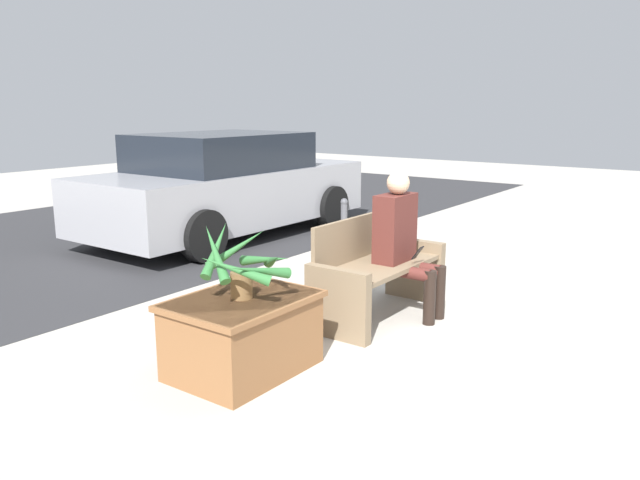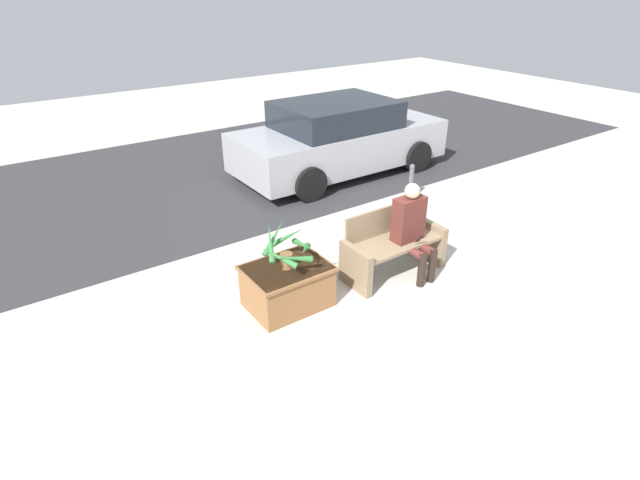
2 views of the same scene
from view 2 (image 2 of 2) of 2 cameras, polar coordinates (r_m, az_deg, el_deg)
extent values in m
plane|color=#ADA89E|center=(6.52, 11.61, -6.09)|extent=(30.00, 30.00, 0.00)
cube|color=#2D2D30|center=(10.70, -10.44, 7.91)|extent=(20.00, 6.00, 0.01)
cube|color=#7A664C|center=(6.38, 4.07, -3.28)|extent=(0.09, 0.59, 0.58)
cube|color=#7A664C|center=(7.18, 12.31, -0.08)|extent=(0.09, 0.59, 0.58)
cube|color=#7A664C|center=(6.68, 8.54, -0.31)|extent=(1.23, 0.54, 0.04)
cube|color=#7A664C|center=(6.76, 7.10, 2.18)|extent=(1.23, 0.04, 0.39)
cube|color=#51231E|center=(6.62, 10.09, 2.38)|extent=(0.42, 0.22, 0.60)
sphere|color=tan|center=(6.45, 10.50, 5.52)|extent=(0.20, 0.20, 0.20)
cylinder|color=#51231E|center=(6.59, 10.46, -1.23)|extent=(0.11, 0.41, 0.11)
cylinder|color=#51231E|center=(6.72, 11.61, -0.77)|extent=(0.11, 0.41, 0.11)
cylinder|color=black|center=(6.57, 11.55, -3.37)|extent=(0.10, 0.10, 0.47)
cylinder|color=black|center=(6.69, 12.69, -2.87)|extent=(0.10, 0.10, 0.47)
cube|color=black|center=(6.56, 11.34, 0.13)|extent=(0.07, 0.09, 0.12)
cube|color=brown|center=(6.06, -3.73, -5.29)|extent=(0.95, 0.70, 0.54)
cube|color=brown|center=(5.93, -3.81, -3.27)|extent=(1.00, 0.75, 0.04)
cylinder|color=brown|center=(5.87, -3.84, -2.34)|extent=(0.15, 0.15, 0.18)
cone|color=#2D6B33|center=(5.90, -1.89, -0.62)|extent=(0.11, 0.48, 0.17)
cone|color=#2D6B33|center=(5.95, -3.71, 0.40)|extent=(0.40, 0.33, 0.30)
cone|color=#2D6B33|center=(5.86, -5.32, 0.21)|extent=(0.41, 0.22, 0.36)
cone|color=#2D6B33|center=(5.74, -5.68, -0.37)|extent=(0.24, 0.40, 0.37)
cone|color=#2D6B33|center=(5.62, -4.80, -1.92)|extent=(0.33, 0.43, 0.23)
cone|color=#2D6B33|center=(5.61, -3.14, -2.11)|extent=(0.48, 0.18, 0.19)
cone|color=#2D6B33|center=(5.76, -1.70, -1.04)|extent=(0.36, 0.41, 0.22)
cube|color=#99999E|center=(10.23, 2.24, 10.84)|extent=(4.27, 1.80, 0.74)
cube|color=black|center=(10.00, 1.80, 14.15)|extent=(2.22, 1.66, 0.50)
cylinder|color=black|center=(10.51, 11.08, 9.33)|extent=(0.64, 0.18, 0.64)
cylinder|color=black|center=(11.77, 4.78, 11.74)|extent=(0.64, 0.18, 0.64)
cylinder|color=black|center=(8.90, -1.15, 6.40)|extent=(0.64, 0.18, 0.64)
cylinder|color=black|center=(10.35, -6.80, 9.36)|extent=(0.64, 0.18, 0.64)
cylinder|color=#4C4C51|center=(9.09, 10.33, 6.30)|extent=(0.09, 0.09, 0.61)
sphere|color=#4C4C51|center=(8.98, 10.50, 8.25)|extent=(0.09, 0.09, 0.09)
camera|label=1|loc=(2.34, -35.70, -27.27)|focal=35.00mm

